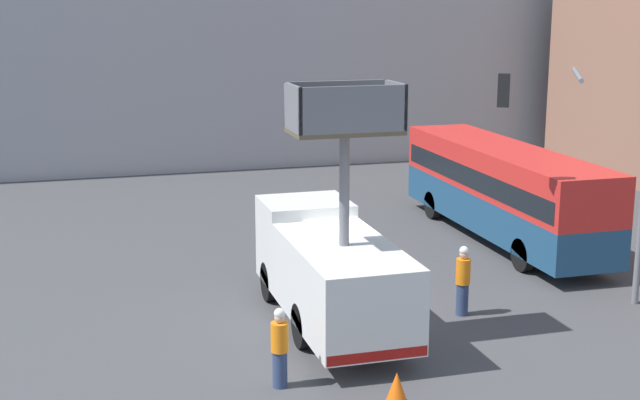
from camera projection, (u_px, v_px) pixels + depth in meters
ground_plane at (355, 313)px, 23.62m from camera, size 120.00×120.00×0.00m
utility_truck at (330, 266)px, 22.35m from camera, size 2.53×7.04×6.28m
city_bus at (503, 186)px, 30.40m from camera, size 2.42×11.24×3.23m
traffic_light_pole at (595, 143)px, 23.71m from camera, size 3.61×3.37×6.50m
road_worker_near_truck at (280, 348)px, 18.98m from camera, size 0.38×0.38×1.78m
road_worker_directing at (463, 281)px, 23.31m from camera, size 0.38×0.38×1.88m
traffic_cone_near_truck at (397, 392)px, 18.06m from camera, size 0.70×0.70×0.80m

